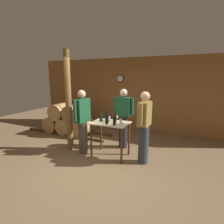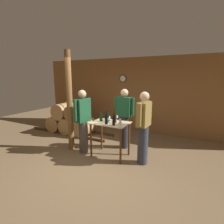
# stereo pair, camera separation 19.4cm
# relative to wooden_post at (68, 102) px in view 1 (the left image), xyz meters

# --- Properties ---
(ground_plane) EXTENTS (14.00, 14.00, 0.00)m
(ground_plane) POSITION_rel_wooden_post_xyz_m (1.20, -0.48, -1.35)
(ground_plane) COLOR brown
(back_wall) EXTENTS (8.40, 0.08, 2.70)m
(back_wall) POSITION_rel_wooden_post_xyz_m (1.20, 2.48, 0.00)
(back_wall) COLOR brown
(back_wall) RESTS_ON ground_plane
(barrel_rack) EXTENTS (3.18, 0.76, 1.08)m
(barrel_rack) POSITION_rel_wooden_post_xyz_m (-0.97, 1.13, -0.87)
(barrel_rack) COLOR #4C331E
(barrel_rack) RESTS_ON ground_plane
(tasting_table) EXTENTS (0.94, 0.65, 0.89)m
(tasting_table) POSITION_rel_wooden_post_xyz_m (1.20, 0.08, -0.65)
(tasting_table) COLOR beige
(tasting_table) RESTS_ON ground_plane
(wooden_post) EXTENTS (0.16, 0.16, 2.70)m
(wooden_post) POSITION_rel_wooden_post_xyz_m (0.00, 0.00, 0.00)
(wooden_post) COLOR brown
(wooden_post) RESTS_ON ground_plane
(wine_bottle_far_left) EXTENTS (0.08, 0.08, 0.29)m
(wine_bottle_far_left) POSITION_rel_wooden_post_xyz_m (0.93, 0.09, -0.35)
(wine_bottle_far_left) COLOR black
(wine_bottle_far_left) RESTS_ON tasting_table
(wine_bottle_left) EXTENTS (0.07, 0.07, 0.28)m
(wine_bottle_left) POSITION_rel_wooden_post_xyz_m (1.11, 0.15, -0.35)
(wine_bottle_left) COLOR black
(wine_bottle_left) RESTS_ON tasting_table
(wine_bottle_center) EXTENTS (0.07, 0.07, 0.31)m
(wine_bottle_center) POSITION_rel_wooden_post_xyz_m (1.19, -0.09, -0.34)
(wine_bottle_center) COLOR black
(wine_bottle_center) RESTS_ON tasting_table
(wine_bottle_right) EXTENTS (0.07, 0.07, 0.32)m
(wine_bottle_right) POSITION_rel_wooden_post_xyz_m (1.32, 0.12, -0.34)
(wine_bottle_right) COLOR black
(wine_bottle_right) RESTS_ON tasting_table
(wine_bottle_far_right) EXTENTS (0.07, 0.07, 0.27)m
(wine_bottle_far_right) POSITION_rel_wooden_post_xyz_m (1.40, -0.10, -0.35)
(wine_bottle_far_right) COLOR black
(wine_bottle_far_right) RESTS_ON tasting_table
(wine_glass_near_left) EXTENTS (0.06, 0.06, 0.13)m
(wine_glass_near_left) POSITION_rel_wooden_post_xyz_m (1.15, 0.04, -0.37)
(wine_glass_near_left) COLOR silver
(wine_glass_near_left) RESTS_ON tasting_table
(wine_glass_near_center) EXTENTS (0.07, 0.07, 0.14)m
(wine_glass_near_center) POSITION_rel_wooden_post_xyz_m (1.28, 0.31, -0.35)
(wine_glass_near_center) COLOR silver
(wine_glass_near_center) RESTS_ON tasting_table
(wine_glass_near_right) EXTENTS (0.06, 0.06, 0.14)m
(wine_glass_near_right) POSITION_rel_wooden_post_xyz_m (1.50, 0.02, -0.36)
(wine_glass_near_right) COLOR silver
(wine_glass_near_right) RESTS_ON tasting_table
(wine_glass_far_side) EXTENTS (0.06, 0.06, 0.13)m
(wine_glass_far_side) POSITION_rel_wooden_post_xyz_m (1.59, -0.16, -0.36)
(wine_glass_far_side) COLOR silver
(wine_glass_far_side) RESTS_ON tasting_table
(ice_bucket) EXTENTS (0.12, 0.12, 0.10)m
(ice_bucket) POSITION_rel_wooden_post_xyz_m (1.05, 0.27, -0.41)
(ice_bucket) COLOR white
(ice_bucket) RESTS_ON tasting_table
(person_host) EXTENTS (0.29, 0.58, 1.69)m
(person_host) POSITION_rel_wooden_post_xyz_m (0.45, -0.03, -0.46)
(person_host) COLOR #4C4742
(person_host) RESTS_ON ground_plane
(person_visitor_with_scarf) EXTENTS (0.25, 0.59, 1.70)m
(person_visitor_with_scarf) POSITION_rel_wooden_post_xyz_m (2.06, 0.08, -0.45)
(person_visitor_with_scarf) COLOR #333847
(person_visitor_with_scarf) RESTS_ON ground_plane
(person_visitor_bearded) EXTENTS (0.59, 0.24, 1.69)m
(person_visitor_bearded) POSITION_rel_wooden_post_xyz_m (1.30, 0.75, -0.46)
(person_visitor_bearded) COLOR #232328
(person_visitor_bearded) RESTS_ON ground_plane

